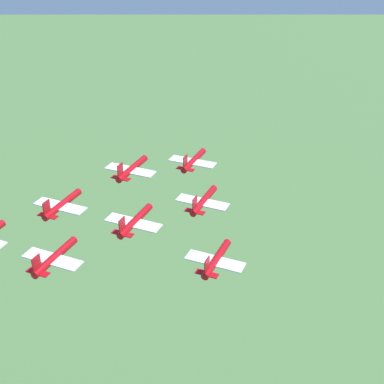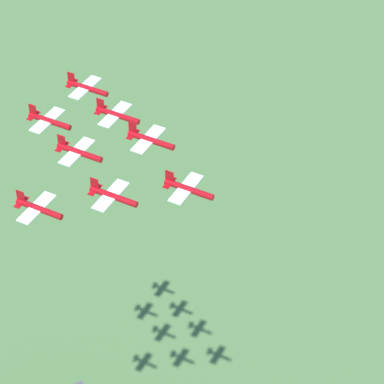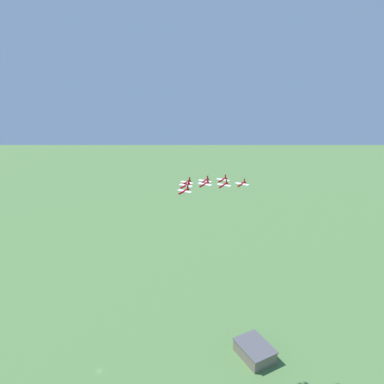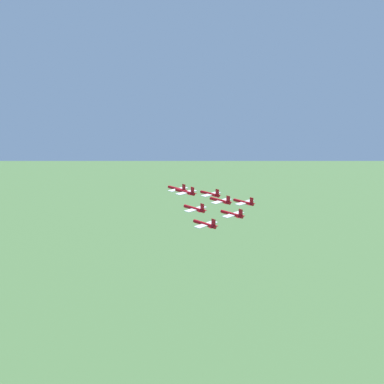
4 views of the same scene
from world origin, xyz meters
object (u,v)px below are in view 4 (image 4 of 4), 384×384
(jet_3, at_px, (195,209))
(jet_0, at_px, (178,189))
(jet_7, at_px, (233,214))
(jet_4, at_px, (221,201))
(jet_2, at_px, (211,194))
(jet_5, at_px, (244,202))
(jet_1, at_px, (186,192))
(jet_6, at_px, (205,224))

(jet_3, bearing_deg, jet_0, 59.53)
(jet_7, bearing_deg, jet_4, 59.53)
(jet_2, height_order, jet_5, jet_2)
(jet_0, bearing_deg, jet_1, -120.47)
(jet_3, height_order, jet_7, jet_3)
(jet_1, height_order, jet_6, jet_1)
(jet_2, xyz_separation_m, jet_6, (11.94, 31.76, -0.60))
(jet_6, bearing_deg, jet_7, 0.00)
(jet_5, bearing_deg, jet_0, 120.47)
(jet_2, height_order, jet_6, jet_2)
(jet_2, relative_size, jet_3, 1.00)
(jet_1, relative_size, jet_4, 1.00)
(jet_5, height_order, jet_7, jet_7)
(jet_4, distance_m, jet_6, 22.34)
(jet_4, xyz_separation_m, jet_5, (-11.30, -6.27, -3.18))
(jet_6, bearing_deg, jet_4, 29.54)
(jet_0, height_order, jet_1, jet_1)
(jet_0, xyz_separation_m, jet_2, (-10.98, 6.47, -1.09))
(jet_1, bearing_deg, jet_4, -59.53)
(jet_5, relative_size, jet_7, 1.00)
(jet_0, distance_m, jet_7, 33.62)
(jet_5, distance_m, jet_7, 22.39)
(jet_1, bearing_deg, jet_7, -90.00)
(jet_2, xyz_separation_m, jet_3, (11.62, 19.02, 0.71))
(jet_6, relative_size, jet_7, 1.00)
(jet_0, height_order, jet_4, jet_0)
(jet_4, height_order, jet_5, jet_4)
(jet_0, distance_m, jet_1, 12.92)
(jet_1, height_order, jet_4, jet_1)
(jet_0, xyz_separation_m, jet_5, (-21.97, 12.94, -3.39))
(jet_2, relative_size, jet_4, 1.00)
(jet_4, height_order, jet_6, jet_4)
(jet_4, bearing_deg, jet_7, -120.47)
(jet_3, bearing_deg, jet_6, -120.47)
(jet_3, height_order, jet_4, jet_4)
(jet_1, bearing_deg, jet_5, -29.54)
(jet_5, bearing_deg, jet_2, 120.47)
(jet_2, bearing_deg, jet_3, -150.46)
(jet_3, height_order, jet_5, jet_3)
(jet_1, relative_size, jet_3, 1.00)
(jet_0, relative_size, jet_6, 1.00)
(jet_1, relative_size, jet_2, 1.00)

